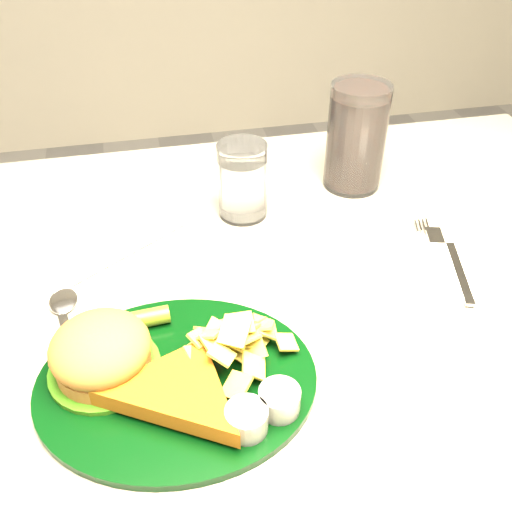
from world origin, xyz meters
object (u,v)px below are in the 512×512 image
(table, at_px, (236,480))
(cola_glass, at_px, (356,137))
(fork_napkin, at_px, (456,268))
(dinner_plate, at_px, (175,362))
(water_glass, at_px, (242,181))

(table, relative_size, cola_glass, 7.77)
(cola_glass, distance_m, fork_napkin, 0.24)
(table, height_order, dinner_plate, dinner_plate)
(fork_napkin, bearing_deg, dinner_plate, -147.73)
(water_glass, distance_m, cola_glass, 0.18)
(fork_napkin, bearing_deg, table, -165.14)
(water_glass, distance_m, fork_napkin, 0.29)
(dinner_plate, bearing_deg, cola_glass, 53.50)
(table, xyz_separation_m, water_glass, (0.05, 0.17, 0.43))
(dinner_plate, height_order, fork_napkin, dinner_plate)
(table, distance_m, water_glass, 0.46)
(dinner_plate, relative_size, cola_glass, 1.77)
(table, relative_size, dinner_plate, 4.39)
(cola_glass, bearing_deg, fork_napkin, -76.51)
(table, bearing_deg, fork_napkin, -1.23)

